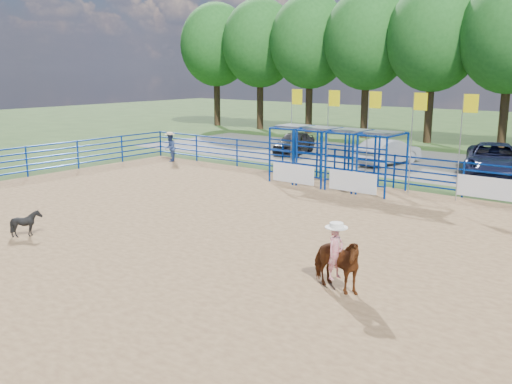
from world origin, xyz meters
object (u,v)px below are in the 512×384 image
calf (26,223)px  spectator_cowboy (170,147)px  car_b (388,152)px  car_c (494,160)px  car_a (294,142)px  horse_and_rider (335,258)px

calf → spectator_cowboy: size_ratio=0.52×
calf → spectator_cowboy: bearing=13.8°
spectator_cowboy → car_b: bearing=34.1°
spectator_cowboy → car_c: size_ratio=0.29×
calf → car_b: size_ratio=0.20×
spectator_cowboy → car_b: (9.98, 6.75, -0.13)m
calf → car_b: 19.82m
car_a → car_b: bearing=-15.5°
car_c → calf: bearing=-129.4°
calf → car_c: 21.40m
car_b → horse_and_rider: bearing=124.1°
horse_and_rider → calf: 10.04m
horse_and_rider → car_c: (-1.59, 17.60, -0.02)m
car_a → car_c: 11.85m
car_b → car_c: size_ratio=0.75×
horse_and_rider → spectator_cowboy: bearing=147.9°
spectator_cowboy → car_a: spectator_cowboy is taller
horse_and_rider → car_b: bearing=112.1°
horse_and_rider → car_a: size_ratio=0.58×
horse_and_rider → car_b: size_ratio=0.54×
calf → car_a: car_a is taller
car_a → horse_and_rider: bearing=-66.6°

